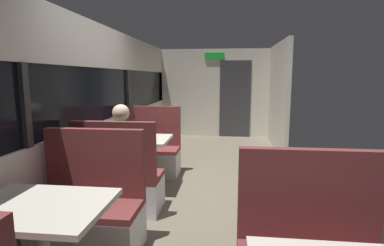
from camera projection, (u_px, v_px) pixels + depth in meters
The scene contains 10 objects.
ground_plane at pixel (200, 196), 4.06m from camera, with size 3.30×9.20×0.02m, color #665B4C.
carriage_window_panel_left at pixel (93, 112), 4.05m from camera, with size 0.09×8.48×2.30m.
carriage_end_bulkhead at pixel (216, 94), 8.00m from camera, with size 2.90×0.11×2.30m.
carriage_aisle_panel_right at pixel (278, 96), 6.67m from camera, with size 0.08×2.40×2.30m, color beige.
dining_table_near_window at pixel (40, 219), 2.01m from camera, with size 0.90×0.70×0.74m.
bench_near_window_facing_entry at pixel (89, 215), 2.74m from camera, with size 0.95×0.50×1.10m.
dining_table_mid_window at pixel (137, 145), 4.18m from camera, with size 0.90×0.70×0.74m.
bench_mid_window_facing_end at pixel (120, 184), 3.54m from camera, with size 0.95×0.50×1.10m.
bench_mid_window_facing_entry at pixel (150, 154), 4.91m from camera, with size 0.95×0.50×1.10m.
seated_passenger at pixel (122, 165), 3.58m from camera, with size 0.47×0.55×1.26m.
Camera 1 is at (0.33, -3.85, 1.57)m, focal length 28.24 mm.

